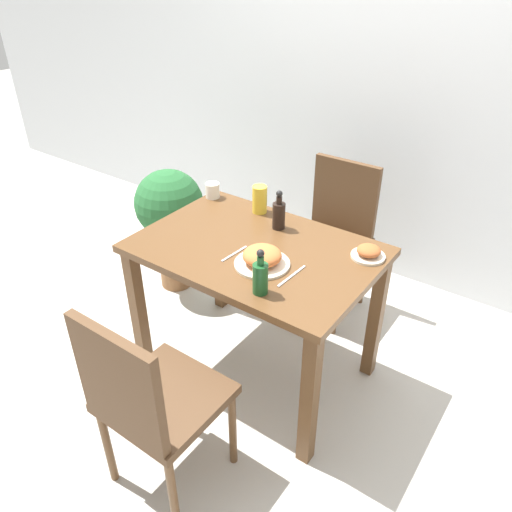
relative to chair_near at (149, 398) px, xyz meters
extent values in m
plane|color=#B7B2A8|center=(-0.07, 0.78, -0.51)|extent=(16.00, 16.00, 0.00)
cube|color=silver|center=(-0.07, 2.08, 0.79)|extent=(8.00, 0.05, 2.60)
cube|color=brown|center=(-0.07, 0.78, 0.23)|extent=(1.09, 0.75, 0.04)
cube|color=brown|center=(-0.57, 0.46, -0.15)|extent=(0.06, 0.06, 0.72)
cube|color=brown|center=(0.43, 0.46, -0.15)|extent=(0.06, 0.06, 0.72)
cube|color=brown|center=(-0.57, 1.10, -0.15)|extent=(0.06, 0.06, 0.72)
cube|color=brown|center=(0.43, 1.10, -0.15)|extent=(0.06, 0.06, 0.72)
cube|color=#4C331E|center=(0.00, 0.08, -0.07)|extent=(0.42, 0.42, 0.04)
cube|color=#4C331E|center=(0.00, -0.11, 0.17)|extent=(0.40, 0.04, 0.44)
cylinder|color=brown|center=(0.18, 0.26, -0.30)|extent=(0.03, 0.03, 0.42)
cylinder|color=brown|center=(-0.18, 0.26, -0.30)|extent=(0.03, 0.03, 0.42)
cylinder|color=brown|center=(0.18, -0.10, -0.30)|extent=(0.03, 0.03, 0.42)
cylinder|color=brown|center=(-0.18, -0.10, -0.30)|extent=(0.03, 0.03, 0.42)
cube|color=#4C331E|center=(-0.05, 1.45, -0.07)|extent=(0.42, 0.42, 0.04)
cube|color=#4C331E|center=(-0.05, 1.64, 0.17)|extent=(0.40, 0.04, 0.44)
cylinder|color=brown|center=(-0.23, 1.27, -0.30)|extent=(0.03, 0.03, 0.42)
cylinder|color=brown|center=(0.13, 1.27, -0.30)|extent=(0.03, 0.03, 0.42)
cylinder|color=brown|center=(-0.23, 1.63, -0.30)|extent=(0.03, 0.03, 0.42)
cylinder|color=brown|center=(0.13, 1.63, -0.30)|extent=(0.03, 0.03, 0.42)
cylinder|color=beige|center=(0.04, 0.67, 0.25)|extent=(0.24, 0.24, 0.01)
ellipsoid|color=#CC6633|center=(0.04, 0.67, 0.29)|extent=(0.17, 0.17, 0.07)
cylinder|color=beige|center=(0.38, 0.99, 0.25)|extent=(0.15, 0.15, 0.01)
ellipsoid|color=#A35128|center=(0.38, 0.99, 0.28)|extent=(0.11, 0.11, 0.05)
cylinder|color=silver|center=(-0.57, 1.07, 0.29)|extent=(0.08, 0.08, 0.08)
cylinder|color=gold|center=(-0.26, 1.07, 0.32)|extent=(0.08, 0.08, 0.14)
cylinder|color=black|center=(-0.09, 0.99, 0.31)|extent=(0.06, 0.06, 0.13)
cylinder|color=black|center=(-0.09, 0.99, 0.39)|extent=(0.03, 0.03, 0.04)
sphere|color=black|center=(-0.09, 0.99, 0.43)|extent=(0.03, 0.03, 0.03)
cylinder|color=#194C23|center=(0.15, 0.50, 0.31)|extent=(0.06, 0.06, 0.13)
cylinder|color=#194C23|center=(0.15, 0.50, 0.39)|extent=(0.03, 0.03, 0.04)
sphere|color=black|center=(0.15, 0.50, 0.43)|extent=(0.03, 0.03, 0.03)
cube|color=silver|center=(-0.11, 0.67, 0.25)|extent=(0.02, 0.16, 0.00)
cube|color=silver|center=(0.19, 0.67, 0.25)|extent=(0.02, 0.19, 0.00)
cylinder|color=brown|center=(-0.95, 1.11, -0.38)|extent=(0.20, 0.20, 0.25)
cylinder|color=brown|center=(-0.95, 1.11, -0.19)|extent=(0.04, 0.04, 0.13)
sphere|color=#235B2D|center=(-0.95, 1.11, 0.08)|extent=(0.42, 0.42, 0.42)
camera|label=1|loc=(1.06, -0.81, 1.42)|focal=35.00mm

